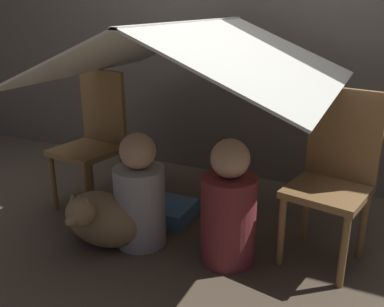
% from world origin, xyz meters
% --- Properties ---
extents(ground_plane, '(8.80, 8.80, 0.00)m').
position_xyz_m(ground_plane, '(0.00, 0.00, 0.00)').
color(ground_plane, brown).
extents(wall_back, '(7.00, 0.05, 2.50)m').
position_xyz_m(wall_back, '(0.00, 1.12, 1.25)').
color(wall_back, '#6B6056').
rests_on(wall_back, ground_plane).
extents(chair_left, '(0.43, 0.43, 0.90)m').
position_xyz_m(chair_left, '(-0.74, 0.19, 0.48)').
color(chair_left, olive).
rests_on(chair_left, ground_plane).
extents(chair_right, '(0.44, 0.44, 0.90)m').
position_xyz_m(chair_right, '(0.77, 0.19, 0.48)').
color(chair_right, olive).
rests_on(chair_right, ground_plane).
extents(sheet_canopy, '(1.51, 1.40, 0.32)m').
position_xyz_m(sheet_canopy, '(0.00, 0.12, 1.06)').
color(sheet_canopy, silver).
extents(person_front, '(0.28, 0.28, 0.65)m').
position_xyz_m(person_front, '(-0.21, -0.12, 0.29)').
color(person_front, '#B2B2B7').
rests_on(person_front, ground_plane).
extents(person_second, '(0.29, 0.29, 0.68)m').
position_xyz_m(person_second, '(0.30, -0.08, 0.29)').
color(person_second, maroon).
rests_on(person_second, ground_plane).
extents(dog, '(0.48, 0.42, 0.38)m').
position_xyz_m(dog, '(-0.39, -0.25, 0.17)').
color(dog, '#9E7F56').
rests_on(dog, ground_plane).
extents(floor_cushion, '(0.37, 0.30, 0.10)m').
position_xyz_m(floor_cushion, '(-0.24, 0.20, 0.05)').
color(floor_cushion, '#4C7FB2').
rests_on(floor_cushion, ground_plane).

